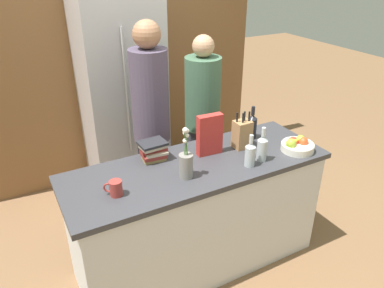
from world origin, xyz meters
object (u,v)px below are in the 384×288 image
object	(u,v)px
person_in_blue	(202,114)
bottle_vinegar	(262,148)
cereal_box	(210,135)
bottle_oil	(250,154)
fruit_bowl	(297,145)
refrigerator	(122,93)
knife_block	(242,134)
coffee_mug	(115,188)
flower_vase	(186,163)
person_at_sink	(151,119)
bottle_wine	(252,126)
book_stack	(153,150)

from	to	relation	value
person_in_blue	bottle_vinegar	bearing A→B (deg)	-74.26
cereal_box	bottle_oil	xyz separation A→B (m)	(0.16, -0.28, -0.06)
fruit_bowl	bottle_oil	distance (m)	0.45
refrigerator	bottle_oil	distance (m)	1.58
cereal_box	person_in_blue	size ratio (longest dim) A/B	0.19
refrigerator	fruit_bowl	distance (m)	1.73
fruit_bowl	refrigerator	bearing A→B (deg)	119.04
fruit_bowl	person_in_blue	size ratio (longest dim) A/B	0.15
refrigerator	knife_block	world-z (taller)	refrigerator
refrigerator	coffee_mug	distance (m)	1.53
bottle_vinegar	coffee_mug	bearing A→B (deg)	175.66
bottle_vinegar	flower_vase	bearing A→B (deg)	174.18
refrigerator	fruit_bowl	size ratio (longest dim) A/B	8.38
bottle_vinegar	person_at_sink	size ratio (longest dim) A/B	0.14
cereal_box	bottle_wine	size ratio (longest dim) A/B	1.14
book_stack	person_at_sink	size ratio (longest dim) A/B	0.11
refrigerator	person_at_sink	distance (m)	0.75
bottle_vinegar	fruit_bowl	bearing A→B (deg)	-0.80
bottle_wine	person_at_sink	bearing A→B (deg)	146.98
bottle_vinegar	cereal_box	bearing A→B (deg)	136.13
coffee_mug	book_stack	distance (m)	0.48
fruit_bowl	person_in_blue	bearing A→B (deg)	107.40
flower_vase	bottle_vinegar	distance (m)	0.58
flower_vase	person_in_blue	world-z (taller)	person_in_blue
flower_vase	cereal_box	distance (m)	0.37
knife_block	book_stack	size ratio (longest dim) A/B	1.43
flower_vase	book_stack	xyz separation A→B (m)	(-0.09, 0.32, -0.03)
bottle_vinegar	bottle_wine	distance (m)	0.36
fruit_bowl	bottle_vinegar	xyz separation A→B (m)	(-0.33, 0.00, 0.06)
person_at_sink	coffee_mug	bearing A→B (deg)	-100.98
refrigerator	coffee_mug	bearing A→B (deg)	-110.66
flower_vase	cereal_box	world-z (taller)	flower_vase
bottle_wine	flower_vase	bearing A→B (deg)	-159.80
bottle_oil	bottle_vinegar	bearing A→B (deg)	9.43
book_stack	person_in_blue	distance (m)	0.89
bottle_oil	bottle_vinegar	size ratio (longest dim) A/B	0.92
knife_block	cereal_box	distance (m)	0.27
fruit_bowl	book_stack	world-z (taller)	book_stack
knife_block	bottle_oil	xyz separation A→B (m)	(-0.11, -0.25, -0.02)
fruit_bowl	book_stack	bearing A→B (deg)	159.07
cereal_box	bottle_oil	size ratio (longest dim) A/B	1.30
bottle_vinegar	person_in_blue	bearing A→B (deg)	87.27
knife_block	bottle_wine	xyz separation A→B (m)	(0.16, 0.09, -0.00)
cereal_box	person_in_blue	bearing A→B (deg)	64.12
bottle_oil	bottle_vinegar	distance (m)	0.12
coffee_mug	person_at_sink	bearing A→B (deg)	52.25
book_stack	bottle_vinegar	bearing A→B (deg)	-29.50
person_at_sink	fruit_bowl	bearing A→B (deg)	-15.28
refrigerator	bottle_oil	size ratio (longest dim) A/B	8.75
coffee_mug	person_in_blue	bearing A→B (deg)	37.50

